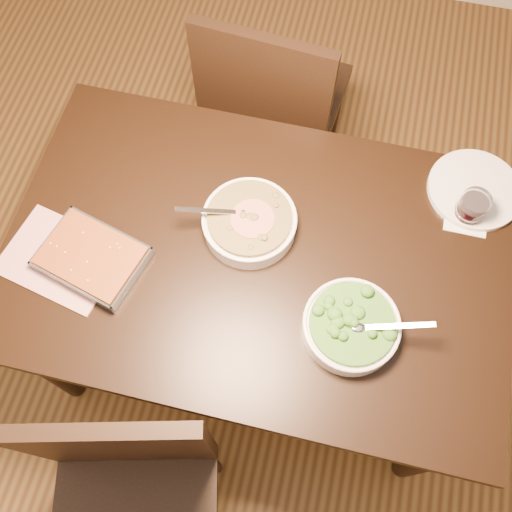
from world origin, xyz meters
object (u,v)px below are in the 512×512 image
table (258,268)px  stew_bowl (249,222)px  dinner_plate (474,190)px  chair_far (272,103)px  chair_near (131,498)px  wine_tumbler (472,207)px  broccoli_bowl (351,326)px  baking_dish (92,258)px

table → stew_bowl: size_ratio=4.89×
dinner_plate → chair_far: chair_far is taller
chair_near → stew_bowl: bearing=64.8°
table → stew_bowl: bearing=119.2°
wine_tumbler → dinner_plate: size_ratio=0.35×
broccoli_bowl → dinner_plate: (0.28, 0.50, -0.02)m
baking_dish → chair_far: bearing=83.4°
wine_tumbler → chair_far: bearing=146.8°
broccoli_bowl → baking_dish: bearing=177.6°
baking_dish → wine_tumbler: 1.05m
wine_tumbler → chair_far: 0.83m
wine_tumbler → table: bearing=-155.4°
table → stew_bowl: stew_bowl is taller
wine_tumbler → chair_near: bearing=-128.4°
broccoli_bowl → dinner_plate: bearing=60.3°
baking_dish → table: bearing=31.5°
dinner_plate → chair_near: bearing=-126.4°
table → chair_near: (-0.19, -0.68, -0.12)m
broccoli_bowl → chair_far: 0.95m
table → baking_dish: bearing=-163.7°
chair_far → wine_tumbler: bearing=152.1°
broccoli_bowl → wine_tumbler: 0.49m
stew_bowl → chair_near: size_ratio=0.30×
wine_tumbler → chair_far: size_ratio=0.10×
stew_bowl → wine_tumbler: size_ratio=3.08×
baking_dish → broccoli_bowl: bearing=12.8°
wine_tumbler → chair_near: chair_near is taller
chair_far → table: bearing=104.3°
stew_bowl → wine_tumbler: (0.59, 0.18, 0.02)m
table → stew_bowl: 0.16m
dinner_plate → chair_near: 1.28m
stew_bowl → broccoli_bowl: (0.32, -0.23, -0.00)m
stew_bowl → broccoli_bowl: stew_bowl is taller
table → wine_tumbler: size_ratio=15.04×
baking_dish → chair_near: chair_near is taller
broccoli_bowl → chair_far: size_ratio=0.29×
baking_dish → wine_tumbler: size_ratio=3.36×
baking_dish → dinner_plate: (0.99, 0.46, -0.01)m
stew_bowl → dinner_plate: bearing=23.7°
stew_bowl → wine_tumbler: 0.62m
dinner_plate → baking_dish: bearing=-154.9°
table → dinner_plate: size_ratio=5.22×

